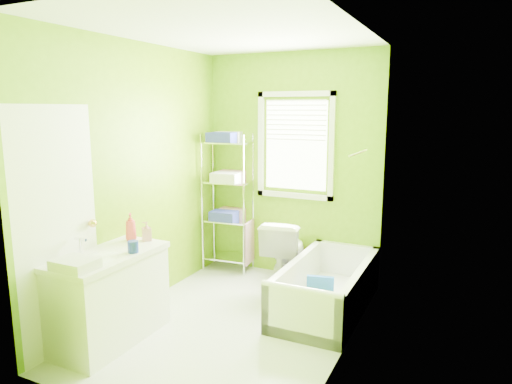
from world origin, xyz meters
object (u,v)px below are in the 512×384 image
at_px(vanity, 109,294).
at_px(wire_shelf_unit, 229,187).
at_px(toilet, 285,251).
at_px(bathtub, 326,294).

distance_m(vanity, wire_shelf_unit, 2.10).
relative_size(toilet, vanity, 0.74).
bearing_deg(vanity, bathtub, 43.03).
bearing_deg(bathtub, wire_shelf_unit, 156.54).
height_order(bathtub, toilet, toilet).
height_order(bathtub, wire_shelf_unit, wire_shelf_unit).
height_order(toilet, wire_shelf_unit, wire_shelf_unit).
relative_size(bathtub, wire_shelf_unit, 0.91).
height_order(bathtub, vanity, vanity).
bearing_deg(wire_shelf_unit, toilet, -11.08).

